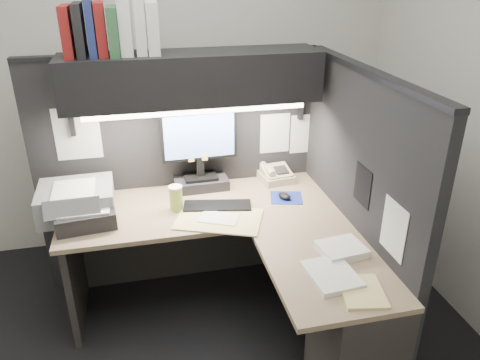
# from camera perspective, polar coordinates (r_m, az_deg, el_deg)

# --- Properties ---
(floor) EXTENTS (3.50, 3.50, 0.00)m
(floor) POSITION_cam_1_polar(r_m,az_deg,el_deg) (2.97, -4.95, -21.00)
(floor) COLOR black
(floor) RESTS_ON ground
(wall_back) EXTENTS (3.50, 0.04, 2.70)m
(wall_back) POSITION_cam_1_polar(r_m,az_deg,el_deg) (3.64, -9.30, 12.35)
(wall_back) COLOR silver
(wall_back) RESTS_ON floor
(partition_back) EXTENTS (1.90, 0.06, 1.60)m
(partition_back) POSITION_cam_1_polar(r_m,az_deg,el_deg) (3.27, -7.34, 0.84)
(partition_back) COLOR black
(partition_back) RESTS_ON floor
(partition_right) EXTENTS (0.06, 1.50, 1.60)m
(partition_right) POSITION_cam_1_polar(r_m,az_deg,el_deg) (2.86, 13.67, -3.43)
(partition_right) COLOR black
(partition_right) RESTS_ON floor
(desk) EXTENTS (1.70, 1.53, 0.73)m
(desk) POSITION_cam_1_polar(r_m,az_deg,el_deg) (2.73, 3.79, -13.17)
(desk) COLOR #9C8463
(desk) RESTS_ON floor
(overhead_shelf) EXTENTS (1.55, 0.34, 0.30)m
(overhead_shelf) POSITION_cam_1_polar(r_m,az_deg,el_deg) (2.89, -5.79, 12.31)
(overhead_shelf) COLOR black
(overhead_shelf) RESTS_ON partition_back
(task_light_tube) EXTENTS (1.32, 0.04, 0.04)m
(task_light_tube) POSITION_cam_1_polar(r_m,az_deg,el_deg) (2.80, -5.26, 8.31)
(task_light_tube) COLOR white
(task_light_tube) RESTS_ON overhead_shelf
(monitor) EXTENTS (0.50, 0.23, 0.54)m
(monitor) POSITION_cam_1_polar(r_m,az_deg,el_deg) (3.13, -4.91, 2.65)
(monitor) COLOR black
(monitor) RESTS_ON desk
(keyboard) EXTENTS (0.44, 0.22, 0.02)m
(keyboard) POSITION_cam_1_polar(r_m,az_deg,el_deg) (2.94, -2.77, -3.18)
(keyboard) COLOR black
(keyboard) RESTS_ON desk
(mousepad) EXTENTS (0.24, 0.23, 0.00)m
(mousepad) POSITION_cam_1_polar(r_m,az_deg,el_deg) (3.08, 5.66, -2.16)
(mousepad) COLOR navy
(mousepad) RESTS_ON desk
(mouse) EXTENTS (0.09, 0.12, 0.04)m
(mouse) POSITION_cam_1_polar(r_m,az_deg,el_deg) (3.05, 5.44, -1.93)
(mouse) COLOR black
(mouse) RESTS_ON mousepad
(telephone) EXTENTS (0.24, 0.24, 0.09)m
(telephone) POSITION_cam_1_polar(r_m,az_deg,el_deg) (3.30, 4.39, 0.65)
(telephone) COLOR #B8B18E
(telephone) RESTS_ON desk
(coffee_cup) EXTENTS (0.11, 0.11, 0.15)m
(coffee_cup) POSITION_cam_1_polar(r_m,az_deg,el_deg) (2.91, -7.81, -2.29)
(coffee_cup) COLOR #CDD053
(coffee_cup) RESTS_ON desk
(printer) EXTENTS (0.45, 0.39, 0.18)m
(printer) POSITION_cam_1_polar(r_m,az_deg,el_deg) (3.01, -19.29, -2.34)
(printer) COLOR gray
(printer) RESTS_ON desk
(notebook_stack) EXTENTS (0.36, 0.31, 0.10)m
(notebook_stack) POSITION_cam_1_polar(r_m,az_deg,el_deg) (2.89, -18.30, -4.18)
(notebook_stack) COLOR black
(notebook_stack) RESTS_ON desk
(open_folder) EXTENTS (0.59, 0.49, 0.01)m
(open_folder) POSITION_cam_1_polar(r_m,az_deg,el_deg) (2.81, -2.58, -4.77)
(open_folder) COLOR #DDCB7C
(open_folder) RESTS_ON desk
(paper_stack_a) EXTENTS (0.25, 0.22, 0.04)m
(paper_stack_a) POSITION_cam_1_polar(r_m,az_deg,el_deg) (2.56, 12.28, -8.26)
(paper_stack_a) COLOR white
(paper_stack_a) RESTS_ON desk
(paper_stack_b) EXTENTS (0.24, 0.29, 0.03)m
(paper_stack_b) POSITION_cam_1_polar(r_m,az_deg,el_deg) (2.38, 11.11, -11.26)
(paper_stack_b) COLOR white
(paper_stack_b) RESTS_ON desk
(manila_stack) EXTENTS (0.24, 0.28, 0.01)m
(manila_stack) POSITION_cam_1_polar(r_m,az_deg,el_deg) (2.31, 14.65, -13.01)
(manila_stack) COLOR #DDCB7C
(manila_stack) RESTS_ON desk
(binder_row) EXTENTS (0.52, 0.26, 0.31)m
(binder_row) POSITION_cam_1_polar(r_m,az_deg,el_deg) (2.82, -15.27, 17.37)
(binder_row) COLOR maroon
(binder_row) RESTS_ON overhead_shelf
(pinned_papers) EXTENTS (1.76, 1.31, 0.51)m
(pinned_papers) POSITION_cam_1_polar(r_m,az_deg,el_deg) (2.90, 0.92, 3.22)
(pinned_papers) COLOR white
(pinned_papers) RESTS_ON partition_back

